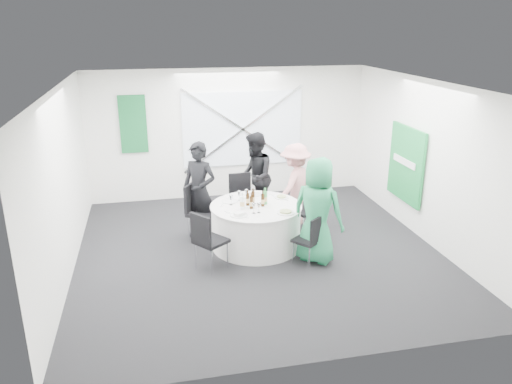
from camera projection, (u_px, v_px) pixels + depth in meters
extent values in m
plane|color=black|center=(258.00, 251.00, 8.51)|extent=(6.00, 6.00, 0.00)
plane|color=white|center=(259.00, 85.00, 7.60)|extent=(6.00, 6.00, 0.00)
plane|color=white|center=(229.00, 134.00, 10.82)|extent=(6.00, 0.00, 6.00)
plane|color=white|center=(320.00, 252.00, 5.28)|extent=(6.00, 0.00, 6.00)
plane|color=white|center=(63.00, 185.00, 7.45)|extent=(0.00, 6.00, 6.00)
plane|color=white|center=(427.00, 162.00, 8.65)|extent=(0.00, 6.00, 6.00)
cube|color=silver|center=(243.00, 129.00, 10.81)|extent=(2.60, 0.03, 1.60)
cube|color=silver|center=(243.00, 129.00, 10.78)|extent=(2.63, 0.05, 1.84)
cube|color=silver|center=(243.00, 129.00, 10.78)|extent=(2.63, 0.05, 1.84)
cube|color=#125C30|center=(133.00, 124.00, 10.28)|extent=(0.55, 0.04, 1.20)
cube|color=#18883C|center=(406.00, 164.00, 9.26)|extent=(0.05, 1.20, 1.40)
cylinder|color=silver|center=(256.00, 227.00, 8.57)|extent=(1.52, 1.52, 0.74)
cylinder|color=silver|center=(256.00, 206.00, 8.45)|extent=(1.56, 1.56, 0.02)
cube|color=black|center=(243.00, 202.00, 9.42)|extent=(0.47, 0.47, 0.05)
cube|color=black|center=(240.00, 185.00, 9.53)|extent=(0.43, 0.06, 0.48)
cylinder|color=silver|center=(250.00, 210.00, 9.72)|extent=(0.02, 0.02, 0.46)
cylinder|color=silver|center=(231.00, 212.00, 9.63)|extent=(0.02, 0.02, 0.46)
cylinder|color=silver|center=(254.00, 217.00, 9.39)|extent=(0.02, 0.02, 0.46)
cylinder|color=silver|center=(236.00, 219.00, 9.30)|extent=(0.02, 0.02, 0.46)
cube|color=black|center=(202.00, 213.00, 8.84)|extent=(0.63, 0.63, 0.05)
cube|color=black|center=(190.00, 197.00, 8.82)|extent=(0.26, 0.40, 0.49)
cylinder|color=silver|center=(198.00, 221.00, 9.15)|extent=(0.02, 0.02, 0.47)
cylinder|color=silver|center=(189.00, 229.00, 8.81)|extent=(0.02, 0.02, 0.47)
cylinder|color=silver|center=(216.00, 224.00, 9.03)|extent=(0.02, 0.02, 0.47)
cylinder|color=silver|center=(208.00, 232.00, 8.70)|extent=(0.02, 0.02, 0.47)
cube|color=black|center=(306.00, 211.00, 9.05)|extent=(0.53, 0.53, 0.05)
cube|color=black|center=(316.00, 196.00, 9.07)|extent=(0.16, 0.39, 0.45)
cylinder|color=silver|center=(319.00, 224.00, 9.07)|extent=(0.02, 0.02, 0.43)
cylinder|color=silver|center=(308.00, 218.00, 9.35)|extent=(0.02, 0.02, 0.43)
cylinder|color=silver|center=(304.00, 228.00, 8.91)|extent=(0.02, 0.02, 0.43)
cylinder|color=silver|center=(293.00, 222.00, 9.19)|extent=(0.02, 0.02, 0.43)
cube|color=black|center=(307.00, 240.00, 7.95)|extent=(0.54, 0.54, 0.05)
cube|color=black|center=(317.00, 230.00, 7.77)|extent=(0.30, 0.26, 0.41)
cylinder|color=silver|center=(309.00, 258.00, 7.82)|extent=(0.02, 0.02, 0.39)
cylinder|color=silver|center=(320.00, 252.00, 8.04)|extent=(0.02, 0.02, 0.39)
cylinder|color=silver|center=(293.00, 253.00, 8.00)|extent=(0.02, 0.02, 0.39)
cylinder|color=silver|center=(304.00, 247.00, 8.22)|extent=(0.02, 0.02, 0.39)
cube|color=black|center=(211.00, 241.00, 7.77)|extent=(0.62, 0.62, 0.05)
cube|color=black|center=(201.00, 230.00, 7.53)|extent=(0.29, 0.36, 0.47)
cylinder|color=silver|center=(196.00, 256.00, 7.83)|extent=(0.02, 0.02, 0.45)
cylinder|color=silver|center=(211.00, 263.00, 7.61)|extent=(0.02, 0.02, 0.45)
cylinder|color=silver|center=(212.00, 248.00, 8.08)|extent=(0.02, 0.02, 0.45)
cylinder|color=silver|center=(228.00, 255.00, 7.87)|extent=(0.02, 0.02, 0.45)
imported|color=black|center=(199.00, 191.00, 8.80)|extent=(0.76, 0.71, 1.75)
imported|color=black|center=(255.00, 177.00, 9.63)|extent=(0.62, 0.91, 1.73)
imported|color=pink|center=(295.00, 185.00, 9.38)|extent=(1.09, 1.04, 1.59)
imported|color=#258957|center=(317.00, 211.00, 7.91)|extent=(1.00, 0.97, 1.74)
cylinder|color=silver|center=(254.00, 195.00, 8.95)|extent=(0.25, 0.25, 0.01)
cylinder|color=silver|center=(230.00, 201.00, 8.62)|extent=(0.28, 0.28, 0.01)
cylinder|color=silver|center=(282.00, 197.00, 8.80)|extent=(0.25, 0.25, 0.01)
cylinder|color=#7A9852|center=(282.00, 196.00, 8.79)|extent=(0.16, 0.16, 0.02)
cylinder|color=silver|center=(286.00, 213.00, 8.11)|extent=(0.29, 0.29, 0.01)
cylinder|color=#7A9852|center=(286.00, 211.00, 8.10)|extent=(0.19, 0.19, 0.02)
cylinder|color=silver|center=(239.00, 215.00, 8.01)|extent=(0.28, 0.28, 0.01)
cube|color=silver|center=(239.00, 214.00, 7.98)|extent=(0.20, 0.18, 0.05)
cylinder|color=#39200A|center=(248.00, 199.00, 8.41)|extent=(0.06, 0.06, 0.21)
cylinder|color=#39200A|center=(248.00, 192.00, 8.37)|extent=(0.02, 0.02, 0.06)
cylinder|color=tan|center=(248.00, 201.00, 8.42)|extent=(0.06, 0.06, 0.07)
cylinder|color=#39200A|center=(253.00, 198.00, 8.48)|extent=(0.06, 0.06, 0.21)
cylinder|color=#39200A|center=(253.00, 190.00, 8.44)|extent=(0.02, 0.02, 0.06)
cylinder|color=tan|center=(253.00, 199.00, 8.49)|extent=(0.06, 0.06, 0.08)
cylinder|color=#39200A|center=(263.00, 200.00, 8.38)|extent=(0.06, 0.06, 0.21)
cylinder|color=#39200A|center=(263.00, 193.00, 8.33)|extent=(0.02, 0.02, 0.06)
cylinder|color=tan|center=(263.00, 201.00, 8.39)|extent=(0.06, 0.06, 0.07)
cylinder|color=#39200A|center=(251.00, 203.00, 8.27)|extent=(0.06, 0.06, 0.21)
cylinder|color=#39200A|center=(251.00, 195.00, 8.22)|extent=(0.02, 0.02, 0.06)
cylinder|color=tan|center=(251.00, 204.00, 8.28)|extent=(0.06, 0.06, 0.07)
cylinder|color=green|center=(265.00, 198.00, 8.47)|extent=(0.08, 0.08, 0.23)
cylinder|color=green|center=(265.00, 190.00, 8.43)|extent=(0.03, 0.03, 0.06)
cylinder|color=tan|center=(265.00, 199.00, 8.48)|extent=(0.08, 0.08, 0.08)
cylinder|color=white|center=(242.00, 202.00, 8.26)|extent=(0.08, 0.08, 0.22)
cylinder|color=white|center=(242.00, 194.00, 8.21)|extent=(0.03, 0.03, 0.06)
cylinder|color=tan|center=(242.00, 204.00, 8.27)|extent=(0.08, 0.08, 0.08)
cylinder|color=white|center=(253.00, 199.00, 8.76)|extent=(0.06, 0.06, 0.00)
cylinder|color=white|center=(253.00, 196.00, 8.75)|extent=(0.01, 0.01, 0.10)
cone|color=white|center=(253.00, 192.00, 8.72)|extent=(0.07, 0.07, 0.08)
cylinder|color=white|center=(254.00, 213.00, 8.10)|extent=(0.06, 0.06, 0.00)
cylinder|color=white|center=(254.00, 210.00, 8.08)|extent=(0.01, 0.01, 0.10)
cone|color=white|center=(254.00, 206.00, 8.06)|extent=(0.07, 0.07, 0.08)
cylinder|color=white|center=(259.00, 213.00, 8.12)|extent=(0.06, 0.06, 0.00)
cylinder|color=white|center=(259.00, 210.00, 8.11)|extent=(0.01, 0.01, 0.10)
cone|color=white|center=(259.00, 205.00, 8.08)|extent=(0.07, 0.07, 0.08)
cylinder|color=white|center=(231.00, 205.00, 8.47)|extent=(0.06, 0.06, 0.00)
cylinder|color=white|center=(231.00, 202.00, 8.45)|extent=(0.01, 0.01, 0.10)
cone|color=white|center=(231.00, 198.00, 8.43)|extent=(0.07, 0.07, 0.08)
cylinder|color=white|center=(247.00, 199.00, 8.76)|extent=(0.06, 0.06, 0.00)
cylinder|color=white|center=(247.00, 196.00, 8.74)|extent=(0.01, 0.01, 0.10)
cone|color=white|center=(246.00, 192.00, 8.71)|extent=(0.07, 0.07, 0.08)
cylinder|color=white|center=(239.00, 200.00, 8.68)|extent=(0.06, 0.06, 0.00)
cylinder|color=white|center=(239.00, 197.00, 8.66)|extent=(0.01, 0.01, 0.10)
cone|color=white|center=(239.00, 193.00, 8.64)|extent=(0.07, 0.07, 0.08)
cube|color=silver|center=(228.00, 199.00, 8.72)|extent=(0.08, 0.14, 0.01)
cube|color=silver|center=(222.00, 205.00, 8.44)|extent=(0.09, 0.14, 0.01)
cube|color=silver|center=(256.00, 194.00, 8.99)|extent=(0.15, 0.03, 0.01)
cube|color=silver|center=(242.00, 195.00, 8.93)|extent=(0.15, 0.02, 0.01)
cube|color=silver|center=(285.00, 200.00, 8.69)|extent=(0.09, 0.13, 0.01)
cube|color=silver|center=(273.00, 196.00, 8.91)|extent=(0.09, 0.14, 0.01)
cube|color=silver|center=(228.00, 213.00, 8.12)|extent=(0.11, 0.12, 0.01)
cube|color=silver|center=(245.00, 217.00, 7.93)|extent=(0.11, 0.12, 0.01)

